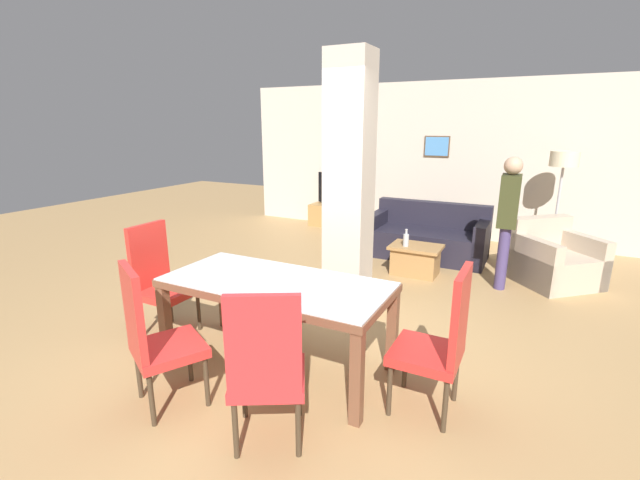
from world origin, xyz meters
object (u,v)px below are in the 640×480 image
Objects in this scene: tv_stand at (333,216)px; tv_screen at (334,190)px; dining_chair_head_right at (440,339)px; dining_chair_near_left at (154,335)px; dining_chair_head_left at (159,277)px; coffee_table at (415,259)px; dining_chair_near_right at (266,366)px; dining_table at (276,298)px; standing_person at (508,214)px; sofa at (427,238)px; armchair at (553,261)px; floor_lamp at (563,168)px; bottle at (406,240)px.

tv_screen is (0.00, 0.00, 0.52)m from tv_stand.
dining_chair_head_right and dining_chair_near_left have the same top height.
coffee_table is (1.75, 2.79, -0.36)m from dining_chair_head_left.
coffee_table is at bearing 61.33° from dining_chair_near_right.
dining_table is 3.21m from standing_person.
dining_chair_head_right is 1.98m from dining_chair_near_left.
dining_chair_head_right is at bearing -72.10° from coffee_table.
dining_chair_head_right reaches higher than coffee_table.
dining_chair_head_right is (1.32, 0.00, -0.05)m from dining_table.
dining_chair_head_right is 0.62× the size of sofa.
floor_lamp is (0.01, 1.22, 1.08)m from armchair.
dining_chair_head_left is 4.06m from sofa.
sofa reaches higher than tv_stand.
floor_lamp reaches higher than dining_chair_head_left.
dining_chair_head_left is at bearing 133.05° from standing_person.
dining_chair_near_left is at bearing -76.89° from tv_stand.
dining_chair_near_right is 0.89× the size of armchair.
bottle is at bearing 153.90° from tv_screen.
dining_chair_near_left is at bearing 122.58° from tv_screen.
dining_chair_near_left is (-1.78, -0.85, 0.00)m from dining_chair_head_right.
tv_stand is 0.59× the size of floor_lamp.
armchair is (1.61, 4.10, -0.28)m from dining_chair_near_right.
floor_lamp is (2.54, 5.35, 0.79)m from dining_chair_near_left.
floor_lamp reaches higher than dining_chair_near_right.
dining_chair_head_left is 4.84m from tv_screen.
dining_chair_near_right is 6.07m from tv_screen.
dining_chair_near_right is 0.67× the size of standing_person.
dining_table is at bearing -69.73° from tv_stand.
armchair is 5.13× the size of bottle.
coffee_table is at bearing -42.65° from tv_stand.
armchair is at bearing -52.91° from standing_person.
dining_chair_head_right and dining_chair_near_right have the same top height.
sofa is at bearing 108.03° from dining_chair_near_left.
sofa is 2.23× the size of tv_screen.
standing_person is (1.13, -0.85, 0.64)m from sofa.
dining_chair_near_right is at bearing 26.52° from armchair.
armchair is 4.14m from tv_stand.
coffee_table is at bearing 81.33° from dining_table.
standing_person is at bearing -108.93° from floor_lamp.
dining_chair_near_left is 0.62× the size of sofa.
armchair is at bearing 86.90° from dining_chair_near_left.
dining_chair_head_right is 2.95m from coffee_table.
sofa is 1.44× the size of armchair.
sofa is (-0.09, 4.50, -0.28)m from dining_chair_near_right.
dining_chair_near_left is 5.82m from tv_screen.
floor_lamp is (3.40, 4.50, 0.79)m from dining_chair_head_left.
dining_chair_near_left is at bearing -103.66° from coffee_table.
bottle is (0.31, 2.69, -0.12)m from dining_table.
bottle is (1.63, 2.69, -0.07)m from dining_chair_head_left.
tv_stand is 4.03m from floor_lamp.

